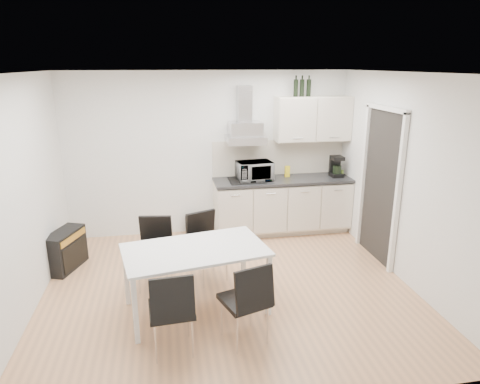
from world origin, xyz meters
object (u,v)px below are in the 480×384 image
Objects in this scene: dining_table at (195,255)px; chair_near_left at (172,310)px; chair_far_left at (154,254)px; guitar_amp at (66,250)px; chair_near_right at (244,301)px; kitchenette at (284,183)px; chair_far_right at (208,248)px; floor_speaker at (191,224)px.

chair_near_left is (-0.28, -0.69, -0.24)m from dining_table.
chair_far_left is 1.26× the size of guitar_amp.
kitchenette is at bearing 48.75° from chair_near_right.
chair_far_left is at bearing 94.07° from chair_near_left.
chair_far_right is 1.64m from floor_speaker.
floor_speaker is (-0.33, 2.95, -0.29)m from chair_near_right.
guitar_amp is 2.27× the size of floor_speaker.
dining_table is (-1.62, -2.13, -0.15)m from kitchenette.
chair_near_right is 2.85× the size of floor_speaker.
chair_near_right is (0.89, -1.25, 0.00)m from chair_far_left.
chair_far_right is 2.00m from guitar_amp.
kitchenette is at bearing -157.38° from chair_far_right.
chair_far_left is at bearing 116.81° from dining_table.
guitar_amp is (-1.38, 2.02, -0.17)m from chair_near_left.
chair_far_right and chair_near_left have the same top height.
chair_near_left and chair_near_right have the same top height.
chair_far_left is (-2.08, -1.53, -0.39)m from kitchenette.
chair_far_right is at bearing 62.21° from dining_table.
guitar_amp is (-2.10, 1.98, -0.17)m from chair_near_right.
chair_near_left is at bearing 106.42° from chair_far_left.
chair_near_right is at bearing -78.79° from floor_speaker.
chair_near_right is at bearing -66.95° from dining_table.
chair_far_right is at bearing -81.10° from floor_speaker.
dining_table is at bearing 49.42° from chair_far_right.
chair_near_right is at bearing 134.01° from chair_far_left.
dining_table is 1.90× the size of chair_near_right.
dining_table is at bearing -17.82° from guitar_amp.
chair_far_left is 1.00× the size of chair_far_right.
chair_far_left and chair_near_right have the same top height.
dining_table is at bearing 135.91° from chair_far_left.
guitar_amp is at bearing -42.31° from chair_far_right.
kitchenette reaches higher than chair_far_right.
chair_near_left is 3.03m from floor_speaker.
chair_far_right reaches higher than guitar_amp.
chair_near_left reaches higher than dining_table.
chair_far_left is 1.81m from floor_speaker.
floor_speaker is at bearing 78.32° from chair_near_right.
chair_near_left reaches higher than floor_speaker.
chair_near_right is at bearing -113.12° from kitchenette.
kitchenette is at bearing 52.29° from chair_near_left.
dining_table is 0.81m from chair_near_right.
kitchenette is 8.17× the size of floor_speaker.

